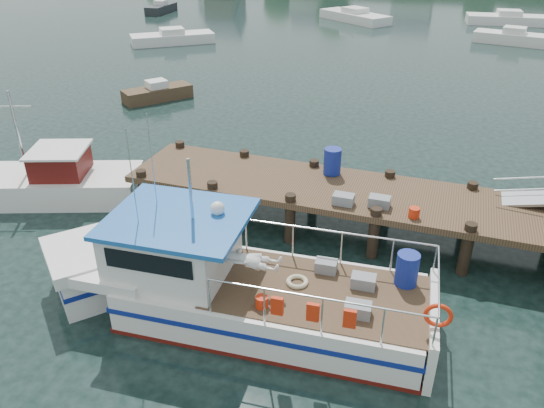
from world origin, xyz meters
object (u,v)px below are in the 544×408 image
(moored_far, at_px, (508,19))
(moored_a, at_px, (172,38))
(moored_rowboat, at_px, (157,93))
(moored_b, at_px, (513,38))
(moored_d, at_px, (355,16))
(work_boat, at_px, (41,182))
(lobster_boat, at_px, (224,284))
(moored_e, at_px, (161,8))

(moored_far, relative_size, moored_a, 1.20)
(moored_rowboat, distance_m, moored_far, 36.07)
(moored_b, xyz_separation_m, moored_d, (-13.63, 5.89, -0.01))
(moored_rowboat, bearing_deg, work_boat, -102.77)
(moored_a, distance_m, moored_d, 18.44)
(moored_d, bearing_deg, lobster_boat, -107.51)
(lobster_boat, height_order, moored_b, lobster_boat)
(moored_far, bearing_deg, moored_b, -111.83)
(lobster_boat, distance_m, work_boat, 9.21)
(moored_rowboat, height_order, moored_a, moored_a)
(moored_rowboat, height_order, moored_far, moored_far)
(lobster_boat, distance_m, moored_a, 32.66)
(moored_b, bearing_deg, moored_d, 132.06)
(work_boat, relative_size, moored_b, 1.20)
(work_boat, relative_size, moored_rowboat, 1.97)
(moored_b, relative_size, moored_e, 1.32)
(moored_far, bearing_deg, lobster_boat, -122.07)
(moored_far, distance_m, moored_e, 33.69)
(moored_a, relative_size, moored_b, 1.05)
(moored_b, relative_size, moored_d, 0.81)
(lobster_boat, distance_m, moored_rowboat, 18.20)
(moored_a, distance_m, moored_e, 15.38)
(moored_b, bearing_deg, moored_e, 148.17)
(moored_d, bearing_deg, moored_e, 159.88)
(moored_rowboat, xyz_separation_m, moored_a, (-6.30, 13.15, 0.04))
(work_boat, bearing_deg, moored_far, 48.03)
(work_boat, bearing_deg, moored_a, 88.33)
(moored_rowboat, distance_m, moored_e, 29.90)
(moored_b, bearing_deg, work_boat, -141.27)
(work_boat, bearing_deg, lobster_boat, -42.94)
(work_boat, xyz_separation_m, moored_d, (3.03, 39.00, -0.15))
(moored_a, bearing_deg, moored_d, 33.44)
(lobster_boat, xyz_separation_m, moored_b, (8.16, 36.63, -0.41))
(moored_rowboat, xyz_separation_m, moored_d, (5.04, 27.68, 0.07))
(work_boat, bearing_deg, moored_d, 65.11)
(lobster_boat, bearing_deg, moored_b, 73.28)
(moored_far, bearing_deg, moored_d, 171.24)
(lobster_boat, bearing_deg, work_boat, 153.35)
(moored_far, bearing_deg, moored_a, -166.59)
(moored_d, bearing_deg, moored_far, -11.63)
(lobster_boat, height_order, moored_far, lobster_boat)
(moored_b, bearing_deg, lobster_boat, -127.11)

